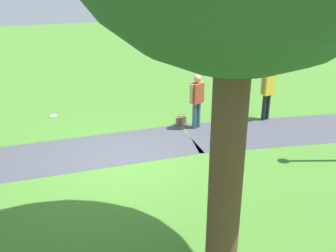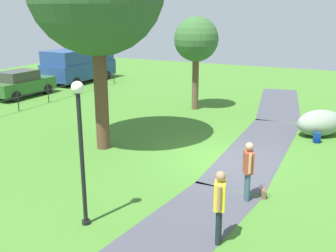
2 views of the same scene
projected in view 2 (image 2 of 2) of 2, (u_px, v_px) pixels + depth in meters
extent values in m
plane|color=#42782A|center=(220.00, 161.00, 13.77)|extent=(48.00, 48.00, 0.00)
cube|color=#43444E|center=(259.00, 147.00, 15.08)|extent=(8.04, 2.21, 0.01)
cube|color=#43444E|center=(279.00, 103.00, 22.26)|extent=(8.24, 3.44, 0.01)
cylinder|color=brown|center=(101.00, 94.00, 14.49)|extent=(0.49, 0.49, 4.12)
cylinder|color=brown|center=(195.00, 82.00, 20.51)|extent=(0.34, 0.34, 2.79)
sphere|color=#386532|center=(196.00, 39.00, 19.90)|extent=(2.22, 2.22, 2.22)
cylinder|color=black|center=(86.00, 222.00, 9.73)|extent=(0.20, 0.20, 0.10)
cylinder|color=black|center=(82.00, 162.00, 9.29)|extent=(0.10, 0.10, 3.22)
sphere|color=white|center=(77.00, 87.00, 8.80)|extent=(0.28, 0.28, 0.28)
ellipsoid|color=gray|center=(320.00, 123.00, 16.39)|extent=(2.33, 2.33, 1.07)
cylinder|color=#395664|center=(247.00, 185.00, 10.94)|extent=(0.13, 0.13, 0.80)
cylinder|color=#395664|center=(248.00, 187.00, 10.78)|extent=(0.13, 0.13, 0.80)
cube|color=#A7462A|center=(249.00, 162.00, 10.66)|extent=(0.43, 0.37, 0.60)
cylinder|color=tan|center=(247.00, 158.00, 10.86)|extent=(0.08, 0.08, 0.53)
cylinder|color=tan|center=(250.00, 164.00, 10.44)|extent=(0.08, 0.08, 0.53)
sphere|color=tan|center=(250.00, 146.00, 10.54)|extent=(0.22, 0.22, 0.22)
cylinder|color=black|center=(218.00, 228.00, 8.77)|extent=(0.13, 0.13, 0.83)
cylinder|color=black|center=(219.00, 224.00, 8.92)|extent=(0.13, 0.13, 0.83)
cube|color=yellow|center=(220.00, 196.00, 8.64)|extent=(0.41, 0.32, 0.63)
cylinder|color=#9D7559|center=(219.00, 199.00, 8.42)|extent=(0.08, 0.08, 0.56)
cylinder|color=#9D7559|center=(221.00, 190.00, 8.84)|extent=(0.08, 0.08, 0.56)
sphere|color=#9D7559|center=(221.00, 176.00, 8.51)|extent=(0.23, 0.23, 0.23)
cube|color=brown|center=(263.00, 193.00, 11.09)|extent=(0.34, 0.22, 0.24)
torus|color=brown|center=(264.00, 187.00, 11.04)|extent=(0.35, 0.35, 0.02)
cube|color=navy|center=(317.00, 137.00, 15.63)|extent=(0.25, 0.31, 0.40)
cube|color=navy|center=(317.00, 140.00, 15.53)|extent=(0.09, 0.20, 0.18)
cylinder|color=black|center=(18.00, 101.00, 20.34)|extent=(0.05, 0.05, 1.05)
cylinder|color=black|center=(48.00, 93.00, 22.24)|extent=(0.05, 0.05, 1.05)
cylinder|color=black|center=(74.00, 86.00, 24.14)|extent=(0.05, 0.05, 1.05)
cylinder|color=black|center=(95.00, 81.00, 26.04)|extent=(0.05, 0.05, 1.05)
cylinder|color=black|center=(114.00, 76.00, 27.94)|extent=(0.05, 0.05, 1.05)
cube|color=#32652C|center=(22.00, 86.00, 23.67)|extent=(4.02, 1.72, 0.70)
cube|color=#383A33|center=(18.00, 76.00, 23.29)|extent=(2.11, 1.53, 0.56)
cylinder|color=black|center=(29.00, 87.00, 25.17)|extent=(0.61, 0.18, 0.60)
cylinder|color=black|center=(48.00, 89.00, 24.46)|extent=(0.61, 0.18, 0.60)
cylinder|color=black|center=(16.00, 97.00, 22.37)|extent=(0.61, 0.18, 0.60)
cube|color=navy|center=(79.00, 69.00, 28.63)|extent=(5.57, 2.70, 1.10)
cube|color=navy|center=(79.00, 55.00, 28.35)|extent=(5.29, 2.56, 0.90)
cylinder|color=black|center=(83.00, 73.00, 30.76)|extent=(0.61, 0.19, 0.60)
cylinder|color=black|center=(108.00, 75.00, 29.64)|extent=(0.61, 0.19, 0.60)
cylinder|color=black|center=(50.00, 79.00, 27.93)|extent=(0.61, 0.19, 0.60)
cylinder|color=black|center=(77.00, 82.00, 26.81)|extent=(0.61, 0.19, 0.60)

